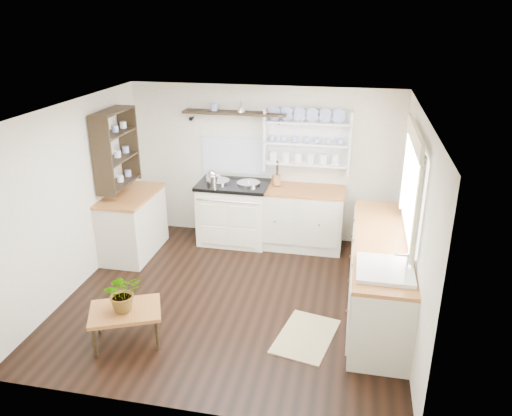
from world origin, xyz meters
name	(u,v)px	position (x,y,z in m)	size (l,w,h in m)	color
floor	(234,297)	(0.00, 0.00, 0.00)	(4.00, 3.80, 0.01)	black
wall_back	(263,164)	(0.00, 1.90, 1.15)	(4.00, 0.02, 2.30)	beige
wall_right	(414,224)	(2.00, 0.00, 1.15)	(0.02, 3.80, 2.30)	beige
wall_left	(74,198)	(-2.00, 0.00, 1.15)	(0.02, 3.80, 2.30)	beige
ceiling	(231,110)	(0.00, 0.00, 2.30)	(4.00, 3.80, 0.01)	white
window	(412,183)	(1.95, 0.15, 1.56)	(0.08, 1.55, 1.22)	white
aga_cooker	(234,212)	(-0.39, 1.57, 0.47)	(1.04, 0.72, 0.96)	white
back_cabinets	(299,217)	(0.60, 1.60, 0.46)	(1.27, 0.63, 0.90)	beige
right_cabinets	(379,274)	(1.70, 0.10, 0.46)	(0.62, 2.43, 0.90)	beige
belfast_sink	(384,280)	(1.70, -0.65, 0.80)	(0.55, 0.60, 0.45)	white
left_cabinets	(133,223)	(-1.70, 0.90, 0.46)	(0.62, 1.13, 0.90)	beige
plate_rack	(308,140)	(0.65, 1.86, 1.56)	(1.20, 0.22, 0.90)	white
high_shelf	(235,113)	(-0.40, 1.78, 1.91)	(1.50, 0.29, 0.16)	black
left_shelving	(116,148)	(-1.84, 0.90, 1.55)	(0.28, 0.80, 1.05)	black
kettle	(212,177)	(-0.67, 1.45, 1.04)	(0.18, 0.18, 0.21)	silver
utensil_crock	(276,180)	(0.24, 1.68, 0.98)	(0.13, 0.13, 0.15)	brown
center_table	(125,313)	(-0.90, -1.07, 0.35)	(0.86, 0.76, 0.39)	brown
potted_plant	(123,292)	(-0.90, -1.07, 0.60)	(0.37, 0.32, 0.42)	#3F7233
floor_rug	(306,336)	(0.95, -0.63, 0.01)	(0.55, 0.85, 0.02)	#918354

